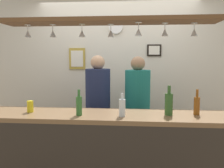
# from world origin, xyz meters

# --- Properties ---
(back_wall) EXTENTS (4.40, 0.06, 2.60)m
(back_wall) POSITION_xyz_m (0.00, 1.10, 1.30)
(back_wall) COLOR silver
(back_wall) RESTS_ON ground_plane
(bar_counter) EXTENTS (2.70, 0.55, 1.04)m
(bar_counter) POSITION_xyz_m (0.00, -0.51, 0.70)
(bar_counter) COLOR brown
(bar_counter) RESTS_ON ground_plane
(overhead_glass_rack) EXTENTS (2.20, 0.36, 0.04)m
(overhead_glass_rack) POSITION_xyz_m (0.00, -0.30, 1.98)
(overhead_glass_rack) COLOR brown
(hanging_wineglass_far_left) EXTENTS (0.07, 0.07, 0.13)m
(hanging_wineglass_far_left) POSITION_xyz_m (-0.86, -0.27, 1.87)
(hanging_wineglass_far_left) COLOR silver
(hanging_wineglass_far_left) RESTS_ON overhead_glass_rack
(hanging_wineglass_left) EXTENTS (0.07, 0.07, 0.13)m
(hanging_wineglass_left) POSITION_xyz_m (-0.59, -0.26, 1.87)
(hanging_wineglass_left) COLOR silver
(hanging_wineglass_left) RESTS_ON overhead_glass_rack
(hanging_wineglass_center_left) EXTENTS (0.07, 0.07, 0.13)m
(hanging_wineglass_center_left) POSITION_xyz_m (-0.28, -0.27, 1.87)
(hanging_wineglass_center_left) COLOR silver
(hanging_wineglass_center_left) RESTS_ON overhead_glass_rack
(hanging_wineglass_center) EXTENTS (0.07, 0.07, 0.13)m
(hanging_wineglass_center) POSITION_xyz_m (0.02, -0.23, 1.87)
(hanging_wineglass_center) COLOR silver
(hanging_wineglass_center) RESTS_ON overhead_glass_rack
(hanging_wineglass_center_right) EXTENTS (0.07, 0.07, 0.13)m
(hanging_wineglass_center_right) POSITION_xyz_m (0.30, -0.34, 1.87)
(hanging_wineglass_center_right) COLOR silver
(hanging_wineglass_center_right) RESTS_ON overhead_glass_rack
(hanging_wineglass_right) EXTENTS (0.07, 0.07, 0.13)m
(hanging_wineglass_right) POSITION_xyz_m (0.57, -0.27, 1.87)
(hanging_wineglass_right) COLOR silver
(hanging_wineglass_right) RESTS_ON overhead_glass_rack
(hanging_wineglass_far_right) EXTENTS (0.07, 0.07, 0.13)m
(hanging_wineglass_far_right) POSITION_xyz_m (0.86, -0.25, 1.87)
(hanging_wineglass_far_right) COLOR silver
(hanging_wineglass_far_right) RESTS_ON overhead_glass_rack
(person_left_navy_shirt) EXTENTS (0.34, 0.34, 1.65)m
(person_left_navy_shirt) POSITION_xyz_m (-0.23, 0.45, 0.99)
(person_left_navy_shirt) COLOR #2D334C
(person_left_navy_shirt) RESTS_ON ground_plane
(person_right_teal_shirt) EXTENTS (0.34, 0.34, 1.63)m
(person_right_teal_shirt) POSITION_xyz_m (0.31, 0.45, 0.98)
(person_right_teal_shirt) COLOR #2D334C
(person_right_teal_shirt) RESTS_ON ground_plane
(bottle_champagne_green) EXTENTS (0.08, 0.08, 0.30)m
(bottle_champagne_green) POSITION_xyz_m (0.61, -0.35, 1.16)
(bottle_champagne_green) COLOR #2D5623
(bottle_champagne_green) RESTS_ON bar_counter
(bottle_beer_amber_tall) EXTENTS (0.06, 0.06, 0.26)m
(bottle_beer_amber_tall) POSITION_xyz_m (0.90, -0.31, 1.14)
(bottle_beer_amber_tall) COLOR brown
(bottle_beer_amber_tall) RESTS_ON bar_counter
(bottle_beer_green_import) EXTENTS (0.06, 0.06, 0.26)m
(bottle_beer_green_import) POSITION_xyz_m (-0.28, -0.44, 1.14)
(bottle_beer_green_import) COLOR #336B2D
(bottle_beer_green_import) RESTS_ON bar_counter
(bottle_soda_clear) EXTENTS (0.06, 0.06, 0.23)m
(bottle_soda_clear) POSITION_xyz_m (0.15, -0.44, 1.13)
(bottle_soda_clear) COLOR silver
(bottle_soda_clear) RESTS_ON bar_counter
(drink_can) EXTENTS (0.07, 0.07, 0.12)m
(drink_can) POSITION_xyz_m (-0.83, -0.35, 1.10)
(drink_can) COLOR yellow
(drink_can) RESTS_ON bar_counter
(picture_frame_upper_small) EXTENTS (0.22, 0.02, 0.18)m
(picture_frame_upper_small) POSITION_xyz_m (0.58, 1.06, 1.73)
(picture_frame_upper_small) COLOR black
(picture_frame_upper_small) RESTS_ON back_wall
(picture_frame_caricature) EXTENTS (0.26, 0.02, 0.34)m
(picture_frame_caricature) POSITION_xyz_m (-0.65, 1.06, 1.60)
(picture_frame_caricature) COLOR #B29338
(picture_frame_caricature) RESTS_ON back_wall
(wall_clock) EXTENTS (0.22, 0.03, 0.22)m
(wall_clock) POSITION_xyz_m (-0.03, 1.05, 2.10)
(wall_clock) COLOR white
(wall_clock) RESTS_ON back_wall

